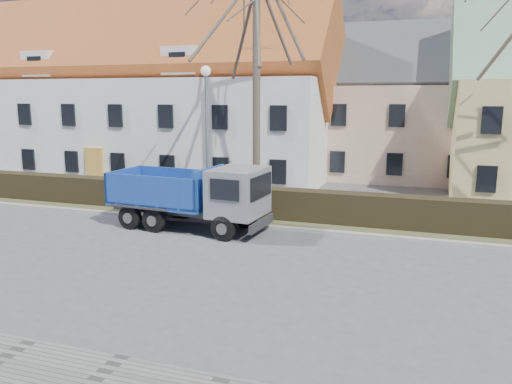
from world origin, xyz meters
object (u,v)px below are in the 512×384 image
(streetlight, at_px, (207,138))
(parked_car_a, at_px, (144,182))
(dump_truck, at_px, (184,196))
(cart_frame, at_px, (134,208))

(streetlight, distance_m, parked_car_a, 6.22)
(dump_truck, xyz_separation_m, parked_car_a, (-5.43, 5.97, -0.74))
(dump_truck, distance_m, parked_car_a, 8.10)
(dump_truck, bearing_deg, cart_frame, 162.44)
(cart_frame, bearing_deg, parked_car_a, 115.99)
(streetlight, distance_m, cart_frame, 4.57)
(dump_truck, height_order, parked_car_a, dump_truck)
(streetlight, xyz_separation_m, parked_car_a, (-4.97, 2.56, -2.72))
(cart_frame, bearing_deg, dump_truck, -22.21)
(dump_truck, xyz_separation_m, cart_frame, (-3.15, 1.29, -1.03))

